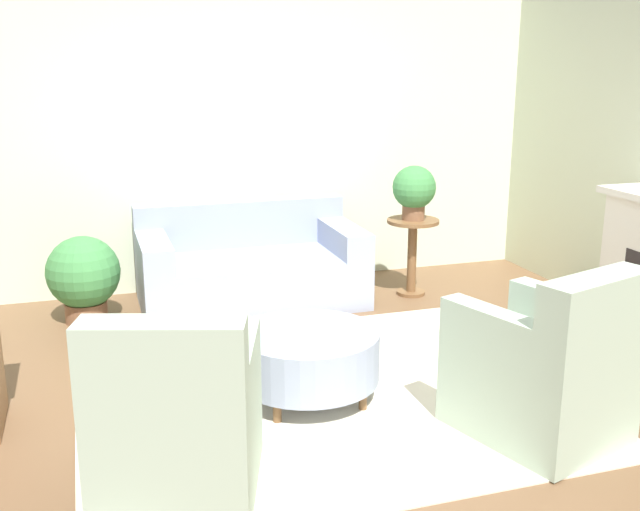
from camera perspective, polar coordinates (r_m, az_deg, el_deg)
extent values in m
plane|color=brown|center=(4.73, 0.31, -10.61)|extent=(16.00, 16.00, 0.00)
cube|color=beige|center=(6.79, -6.51, 9.41)|extent=(9.02, 0.12, 2.80)
cube|color=beige|center=(4.73, 0.31, -10.56)|extent=(2.95, 2.56, 0.01)
cube|color=#8E99B2|center=(6.36, -5.24, -1.87)|extent=(1.84, 0.99, 0.42)
cube|color=#8E99B2|center=(6.64, -6.08, 2.48)|extent=(1.84, 0.20, 0.40)
cube|color=#8E99B2|center=(6.14, -12.58, 0.33)|extent=(0.24, 0.95, 0.22)
cube|color=#8E99B2|center=(6.47, 1.67, 1.42)|extent=(0.24, 0.95, 0.22)
cube|color=brown|center=(5.98, -4.22, -4.75)|extent=(1.66, 0.05, 0.06)
cube|color=#9EB29E|center=(3.74, -10.47, -14.19)|extent=(0.92, 1.01, 0.45)
cube|color=#9EB29E|center=(3.24, -11.85, -9.33)|extent=(0.73, 0.40, 0.53)
cube|color=#9EB29E|center=(3.55, -6.15, -8.96)|extent=(0.37, 0.80, 0.29)
cube|color=#9EB29E|center=(3.65, -15.11, -8.72)|extent=(0.37, 0.80, 0.29)
cube|color=brown|center=(4.17, -9.40, -13.96)|extent=(0.62, 0.24, 0.06)
cube|color=#9EB29E|center=(4.37, 16.15, -10.06)|extent=(0.92, 1.01, 0.45)
cube|color=#9EB29E|center=(4.02, 20.17, -5.11)|extent=(0.73, 0.40, 0.53)
cube|color=#9EB29E|center=(4.46, 18.58, -4.63)|extent=(0.37, 0.80, 0.29)
cube|color=#9EB29E|center=(4.04, 13.76, -6.31)|extent=(0.37, 0.80, 0.29)
cube|color=brown|center=(4.68, 12.23, -10.72)|extent=(0.62, 0.24, 0.06)
cylinder|color=#8E99B2|center=(4.59, -0.95, -7.62)|extent=(0.87, 0.87, 0.30)
cylinder|color=brown|center=(4.38, -3.28, -11.80)|extent=(0.05, 0.05, 0.12)
cylinder|color=brown|center=(4.52, 3.28, -10.89)|extent=(0.05, 0.05, 0.12)
cylinder|color=brown|center=(4.84, -4.86, -9.13)|extent=(0.05, 0.05, 0.12)
cylinder|color=brown|center=(4.97, 1.10, -8.41)|extent=(0.05, 0.05, 0.12)
cylinder|color=brown|center=(6.53, 7.11, 2.61)|extent=(0.45, 0.45, 0.03)
cylinder|color=brown|center=(6.61, 7.01, -0.26)|extent=(0.08, 0.08, 0.65)
cylinder|color=brown|center=(6.69, 6.93, -2.81)|extent=(0.25, 0.25, 0.03)
cylinder|color=brown|center=(6.51, 7.13, 3.27)|extent=(0.19, 0.19, 0.12)
sphere|color=#3D7F42|center=(6.47, 7.19, 5.18)|extent=(0.37, 0.37, 0.37)
cylinder|color=brown|center=(6.24, -17.36, -4.08)|extent=(0.33, 0.33, 0.16)
sphere|color=#3D7F42|center=(6.15, -17.60, -1.22)|extent=(0.57, 0.57, 0.57)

